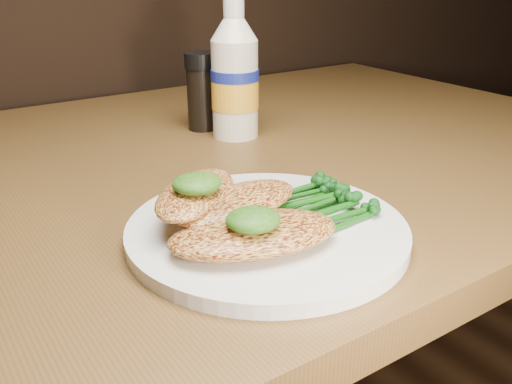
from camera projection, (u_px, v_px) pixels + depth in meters
dining_table at (236, 366)px, 0.92m from camera, size 1.20×0.80×0.75m
plate at (267, 230)px, 0.53m from camera, size 0.27×0.27×0.01m
chicken_front at (254, 234)px, 0.48m from camera, size 0.17×0.12×0.02m
chicken_mid at (237, 202)px, 0.52m from camera, size 0.15×0.09×0.02m
chicken_back at (196, 194)px, 0.52m from camera, size 0.14×0.13×0.02m
pesto_front at (253, 220)px, 0.46m from camera, size 0.05×0.05×0.02m
pesto_back at (197, 184)px, 0.50m from camera, size 0.05×0.05×0.02m
broccolini_bundle at (309, 202)px, 0.55m from camera, size 0.16×0.14×0.02m
mayo_bottle at (235, 70)px, 0.79m from camera, size 0.08×0.08×0.19m
pepper_grinder at (201, 92)px, 0.84m from camera, size 0.06×0.06×0.12m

